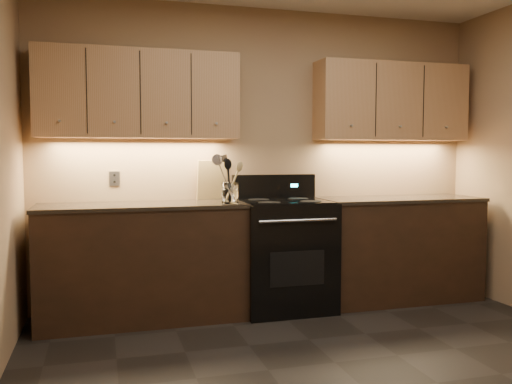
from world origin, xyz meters
TOP-DOWN VIEW (x-y plane):
  - wall_back at (0.00, 2.00)m, footprint 4.00×0.04m
  - counter_left at (-1.10, 1.70)m, footprint 1.62×0.62m
  - counter_right at (1.18, 1.70)m, footprint 1.46×0.62m
  - stove at (0.08, 1.68)m, footprint 0.76×0.68m
  - upper_cab_left at (-1.10, 1.85)m, footprint 1.60×0.30m
  - upper_cab_right at (1.18, 1.85)m, footprint 1.44×0.30m
  - outlet_plate at (-1.30, 1.99)m, footprint 0.08×0.01m
  - utensil_crock at (-0.42, 1.55)m, footprint 0.16×0.16m
  - cutting_board at (-0.48, 1.97)m, footprint 0.28×0.11m
  - wooden_spoon at (-0.45, 1.55)m, footprint 0.19×0.08m
  - black_spoon at (-0.42, 1.56)m, footprint 0.10×0.12m
  - steel_spatula at (-0.39, 1.56)m, footprint 0.17×0.10m
  - steel_skimmer at (-0.40, 1.53)m, footprint 0.21×0.15m

SIDE VIEW (x-z plane):
  - counter_left at x=-1.10m, z-range 0.00..0.93m
  - counter_right at x=1.18m, z-range 0.00..0.93m
  - stove at x=0.08m, z-range -0.09..1.05m
  - utensil_crock at x=-0.42m, z-range 0.92..1.09m
  - cutting_board at x=-0.48m, z-range 0.93..1.27m
  - wooden_spoon at x=-0.45m, z-range 0.95..1.27m
  - black_spoon at x=-0.42m, z-range 0.94..1.29m
  - outlet_plate at x=-1.30m, z-range 1.06..1.18m
  - steel_skimmer at x=-0.40m, z-range 0.94..1.33m
  - steel_spatula at x=-0.39m, z-range 0.94..1.34m
  - wall_back at x=0.00m, z-range 0.00..2.60m
  - upper_cab_left at x=-1.10m, z-range 1.45..2.15m
  - upper_cab_right at x=1.18m, z-range 1.45..2.15m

